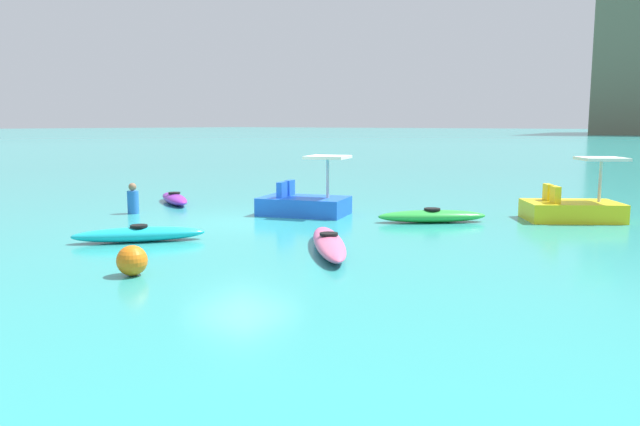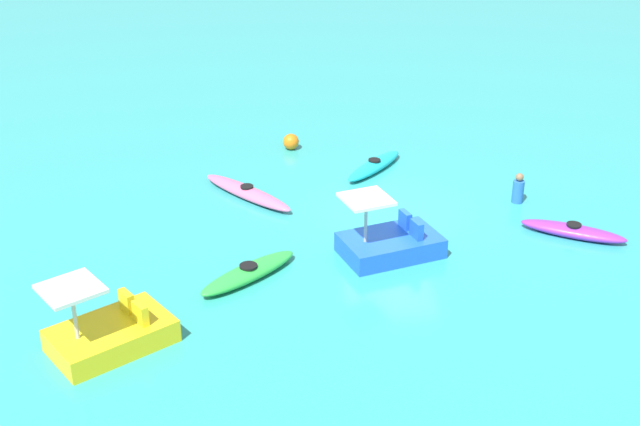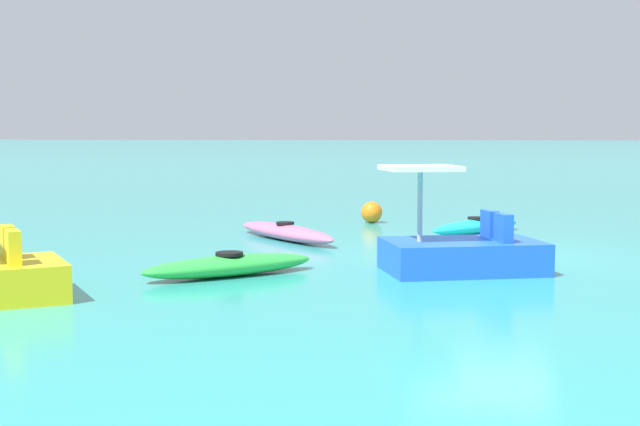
% 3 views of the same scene
% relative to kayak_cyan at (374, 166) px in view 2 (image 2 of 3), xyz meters
% --- Properties ---
extents(ground_plane, '(600.00, 600.00, 0.00)m').
position_rel_kayak_cyan_xyz_m(ground_plane, '(-0.09, 3.24, -0.16)').
color(ground_plane, teal).
extents(kayak_cyan, '(2.22, 2.58, 0.37)m').
position_rel_kayak_cyan_xyz_m(kayak_cyan, '(0.00, 0.00, 0.00)').
color(kayak_cyan, '#19B7C6').
rests_on(kayak_cyan, ground_plane).
extents(kayak_green, '(2.56, 2.40, 0.37)m').
position_rel_kayak_cyan_xyz_m(kayak_green, '(3.79, 6.35, 0.00)').
color(kayak_green, green).
rests_on(kayak_green, ground_plane).
extents(kayak_pink, '(2.80, 3.01, 0.37)m').
position_rel_kayak_cyan_xyz_m(kayak_pink, '(3.88, 1.73, -0.00)').
color(kayak_pink, pink).
rests_on(kayak_pink, ground_plane).
extents(kayak_purple, '(2.66, 1.81, 0.37)m').
position_rel_kayak_cyan_xyz_m(kayak_purple, '(-4.59, 4.75, 0.00)').
color(kayak_purple, purple).
rests_on(kayak_purple, ground_plane).
extents(pedal_boat_blue, '(2.76, 2.20, 1.68)m').
position_rel_kayak_cyan_xyz_m(pedal_boat_blue, '(0.30, 5.37, 0.17)').
color(pedal_boat_blue, blue).
rests_on(pedal_boat_blue, ground_plane).
extents(pedal_boat_yellow, '(2.83, 2.61, 1.68)m').
position_rel_kayak_cyan_xyz_m(pedal_boat_yellow, '(6.60, 8.93, 0.17)').
color(pedal_boat_yellow, yellow).
rests_on(pedal_boat_yellow, ground_plane).
extents(buoy_orange, '(0.52, 0.52, 0.52)m').
position_rel_kayak_cyan_xyz_m(buoy_orange, '(2.49, -1.98, 0.10)').
color(buoy_orange, orange).
rests_on(buoy_orange, ground_plane).
extents(person_near_shore, '(0.37, 0.37, 0.88)m').
position_rel_kayak_cyan_xyz_m(person_near_shore, '(-3.74, 2.56, 0.22)').
color(person_near_shore, blue).
rests_on(person_near_shore, ground_plane).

